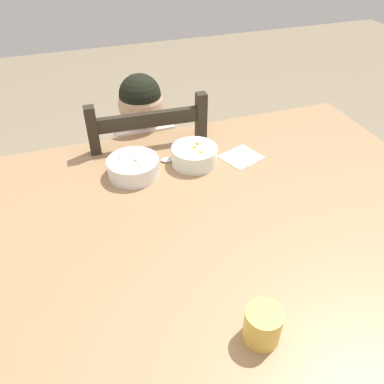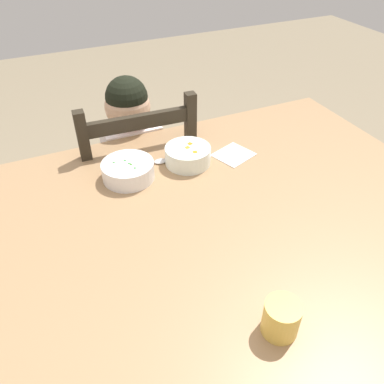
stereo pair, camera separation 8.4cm
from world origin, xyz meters
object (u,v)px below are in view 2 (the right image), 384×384
object	(u,v)px
bowl_of_peas	(128,170)
spoon	(166,160)
dining_table	(212,244)
dining_chair	(138,192)
bowl_of_carrots	(188,155)
drinking_cup	(281,318)
child_figure	(135,158)

from	to	relation	value
bowl_of_peas	spoon	size ratio (longest dim) A/B	1.19
dining_table	dining_chair	world-z (taller)	dining_chair
dining_chair	bowl_of_carrots	size ratio (longest dim) A/B	6.12
dining_chair	spoon	distance (m)	0.41
dining_table	dining_chair	xyz separation A→B (m)	(-0.05, 0.60, -0.22)
dining_chair	spoon	bearing A→B (deg)	-80.68
drinking_cup	bowl_of_peas	bearing A→B (deg)	100.72
dining_chair	drinking_cup	distance (m)	1.01
dining_table	drinking_cup	xyz separation A→B (m)	(-0.03, -0.35, 0.13)
dining_chair	bowl_of_peas	xyz separation A→B (m)	(-0.10, -0.30, 0.33)
dining_chair	bowl_of_carrots	bearing A→B (deg)	-70.57
child_figure	bowl_of_carrots	world-z (taller)	child_figure
child_figure	drinking_cup	distance (m)	0.96
child_figure	spoon	xyz separation A→B (m)	(0.04, -0.25, 0.13)
bowl_of_carrots	spoon	size ratio (longest dim) A/B	1.10
spoon	child_figure	bearing A→B (deg)	98.95
bowl_of_peas	bowl_of_carrots	bearing A→B (deg)	-0.00
bowl_of_peas	drinking_cup	size ratio (longest dim) A/B	2.05
dining_chair	bowl_of_peas	bearing A→B (deg)	-108.52
bowl_of_peas	bowl_of_carrots	distance (m)	0.21
dining_chair	child_figure	bearing A→B (deg)	-65.88
bowl_of_carrots	child_figure	bearing A→B (deg)	109.33
child_figure	spoon	size ratio (longest dim) A/B	6.91
child_figure	bowl_of_peas	xyz separation A→B (m)	(-0.10, -0.29, 0.15)
bowl_of_carrots	spoon	distance (m)	0.08
bowl_of_peas	dining_chair	bearing A→B (deg)	71.48
dining_chair	bowl_of_carrots	world-z (taller)	dining_chair
bowl_of_carrots	bowl_of_peas	bearing A→B (deg)	180.00
spoon	drinking_cup	xyz separation A→B (m)	(-0.02, -0.69, 0.04)
dining_chair	drinking_cup	size ratio (longest dim) A/B	11.59
dining_table	dining_chair	bearing A→B (deg)	94.64
drinking_cup	spoon	bearing A→B (deg)	88.39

